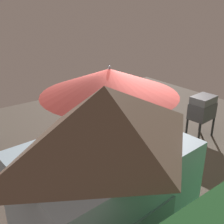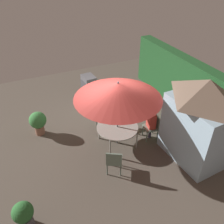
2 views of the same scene
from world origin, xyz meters
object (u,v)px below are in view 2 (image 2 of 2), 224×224
Objects in this scene: patio_table at (117,128)px; bbq_grill at (89,84)px; patio_umbrella at (118,91)px; person_in_red at (151,120)px; garden_shed at (200,120)px; potted_plant_by_grill at (24,215)px; chair_near_shed at (153,126)px; chair_toward_hedge at (114,160)px; potted_plant_by_shed at (38,122)px; chair_far_side at (102,114)px.

patio_table is 3.10m from bbq_grill.
person_in_red is (0.21, 1.20, -1.33)m from patio_umbrella.
garden_shed reaches higher than potted_plant_by_grill.
bbq_grill reaches higher than potted_plant_by_grill.
patio_umbrella is 2.06m from chair_near_shed.
chair_toward_hedge is (4.25, -0.77, -0.33)m from bbq_grill.
bbq_grill reaches higher than chair_toward_hedge.
potted_plant_by_shed is at bearing -125.26° from patio_table.
garden_shed is at bearing 37.30° from chair_far_side.
person_in_red is at bearing -149.25° from garden_shed.
bbq_grill is 3.48m from person_in_red.
potted_plant_by_grill is (1.83, -3.34, -1.64)m from patio_umbrella.
garden_shed is 3.06× the size of potted_plant_by_shed.
patio_table is at bearing 150.37° from chair_toward_hedge.
chair_far_side is at bearing -135.72° from chair_near_shed.
bbq_grill is at bearing 144.92° from potted_plant_by_grill.
garden_shed is 2.62m from patio_umbrella.
chair_near_shed is at bearing 80.22° from patio_umbrella.
garden_shed is 2.63m from patio_table.
chair_far_side is at bearing -5.46° from bbq_grill.
person_in_red reaches higher than bbq_grill.
person_in_red is (-1.34, -0.80, -0.64)m from garden_shed.
garden_shed is at bearing 28.27° from chair_near_shed.
patio_umbrella reaches higher than bbq_grill.
patio_table is at bearing 3.34° from chair_far_side.
patio_umbrella reaches higher than person_in_red.
garden_shed is at bearing 93.04° from potted_plant_by_grill.
garden_shed is 5.04m from bbq_grill.
person_in_red is at bearing 18.19° from bbq_grill.
potted_plant_by_grill is 4.84m from person_in_red.
potted_plant_by_grill is (0.67, -2.69, -0.05)m from chair_toward_hedge.
patio_umbrella is 4.15m from potted_plant_by_grill.
potted_plant_by_grill is 0.67× the size of person_in_red.
garden_shed is 3.10× the size of chair_near_shed.
patio_umbrella is at bearing -2.15° from bbq_grill.
person_in_red reaches higher than patio_table.
garden_shed reaches higher than potted_plant_by_shed.
chair_toward_hedge is (1.16, -0.66, -0.16)m from patio_table.
patio_table is 2.90m from potted_plant_by_shed.
bbq_grill reaches higher than chair_near_shed.
chair_far_side is at bearing -142.70° from garden_shed.
potted_plant_by_grill reaches higher than patio_table.
garden_shed is at bearing 52.29° from patio_umbrella.
garden_shed reaches higher than patio_table.
chair_near_shed and chair_far_side have the same top height.
patio_umbrella is 3.30m from potted_plant_by_shed.
bbq_grill is 1.32× the size of potted_plant_by_shed.
patio_table is 1.11× the size of person_in_red.
bbq_grill is at bearing 169.69° from chair_toward_hedge.
potted_plant_by_grill is at bearing -15.61° from potted_plant_by_shed.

